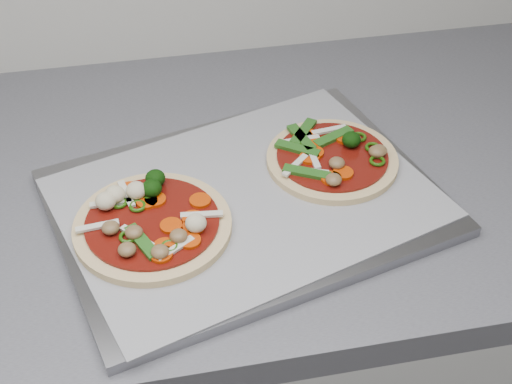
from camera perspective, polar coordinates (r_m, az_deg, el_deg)
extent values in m
cube|color=silver|center=(1.38, 17.79, -11.26)|extent=(3.60, 0.60, 0.86)
cube|color=gray|center=(0.86, -0.80, -0.84)|extent=(0.51, 0.43, 0.01)
cube|color=gray|center=(0.85, -0.81, -0.42)|extent=(0.50, 0.42, 0.00)
cylinder|color=beige|center=(0.81, -8.26, -2.71)|extent=(0.25, 0.25, 0.01)
cylinder|color=maroon|center=(0.81, -8.31, -2.37)|extent=(0.21, 0.21, 0.00)
ellipsoid|color=brown|center=(0.80, -11.56, -2.82)|extent=(0.03, 0.03, 0.01)
cube|color=silver|center=(0.84, -10.33, -0.15)|extent=(0.02, 0.05, 0.00)
ellipsoid|color=brown|center=(0.77, -10.29, -4.55)|extent=(0.03, 0.03, 0.01)
torus|color=#224E0B|center=(0.83, -10.93, -0.84)|extent=(0.03, 0.03, 0.00)
ellipsoid|color=#0F3906|center=(0.85, -8.06, 1.11)|extent=(0.03, 0.03, 0.02)
cube|color=silver|center=(0.79, -9.48, -3.55)|extent=(0.04, 0.04, 0.00)
cylinder|color=#CC3E00|center=(0.80, -6.80, -2.70)|extent=(0.03, 0.03, 0.00)
cylinder|color=#CC3E00|center=(0.82, -4.49, -0.69)|extent=(0.04, 0.04, 0.00)
ellipsoid|color=#0F3906|center=(0.83, -8.34, 0.29)|extent=(0.03, 0.03, 0.02)
ellipsoid|color=brown|center=(0.79, -9.74, -3.20)|extent=(0.03, 0.03, 0.01)
ellipsoid|color=brown|center=(0.76, -7.69, -4.76)|extent=(0.03, 0.03, 0.01)
ellipsoid|color=beige|center=(0.83, -11.93, -0.71)|extent=(0.03, 0.03, 0.02)
torus|color=#224E0B|center=(0.79, -10.22, -3.54)|extent=(0.02, 0.02, 0.00)
torus|color=#224E0B|center=(0.84, -8.60, -0.15)|extent=(0.02, 0.02, 0.00)
torus|color=#224E0B|center=(0.77, -6.93, -4.35)|extent=(0.03, 0.03, 0.00)
ellipsoid|color=beige|center=(0.79, -4.84, -2.49)|extent=(0.03, 0.03, 0.02)
cube|color=silver|center=(0.81, -4.37, -1.82)|extent=(0.05, 0.01, 0.00)
ellipsoid|color=beige|center=(0.83, -11.23, -0.19)|extent=(0.03, 0.03, 0.02)
cylinder|color=#CC3E00|center=(0.80, -5.07, -2.12)|extent=(0.03, 0.03, 0.00)
torus|color=#224E0B|center=(0.83, -9.46, -1.11)|extent=(0.02, 0.02, 0.00)
cylinder|color=#CC3E00|center=(0.77, -7.59, -4.97)|extent=(0.04, 0.04, 0.00)
ellipsoid|color=beige|center=(0.83, -9.55, 0.13)|extent=(0.03, 0.03, 0.02)
cube|color=silver|center=(0.84, -11.54, -0.86)|extent=(0.05, 0.01, 0.00)
cylinder|color=#CC3E00|center=(0.83, -8.06, -0.61)|extent=(0.03, 0.03, 0.00)
cube|color=silver|center=(0.81, -12.58, -2.68)|extent=(0.05, 0.01, 0.00)
cylinder|color=#CC3E00|center=(0.77, -7.33, -4.35)|extent=(0.03, 0.03, 0.00)
cylinder|color=#CC3E00|center=(0.85, -10.16, 0.21)|extent=(0.03, 0.03, 0.00)
cube|color=silver|center=(0.77, -6.47, -4.52)|extent=(0.04, 0.03, 0.00)
ellipsoid|color=brown|center=(0.78, -6.21, -3.51)|extent=(0.02, 0.02, 0.01)
cylinder|color=#CC3E00|center=(0.78, -5.33, -3.89)|extent=(0.03, 0.03, 0.00)
cube|color=#29621B|center=(0.78, -9.08, -3.94)|extent=(0.04, 0.06, 0.00)
cylinder|color=#CC3E00|center=(0.83, -8.71, -0.77)|extent=(0.03, 0.03, 0.00)
cylinder|color=#CC3E00|center=(0.79, -5.01, -2.76)|extent=(0.03, 0.03, 0.00)
cylinder|color=beige|center=(0.90, 6.10, 2.58)|extent=(0.17, 0.17, 0.01)
cylinder|color=maroon|center=(0.90, 6.13, 2.88)|extent=(0.14, 0.14, 0.00)
cylinder|color=#CC3E00|center=(0.93, 7.15, 4.31)|extent=(0.03, 0.03, 0.00)
cube|color=silver|center=(0.94, 5.88, 4.96)|extent=(0.05, 0.01, 0.00)
ellipsoid|color=brown|center=(0.85, 6.24, 1.00)|extent=(0.03, 0.03, 0.01)
cylinder|color=#CC3E00|center=(0.86, 6.03, 1.10)|extent=(0.03, 0.03, 0.00)
cube|color=#29621B|center=(0.93, 3.81, 4.83)|extent=(0.05, 0.05, 0.00)
cylinder|color=#CC3E00|center=(0.91, 4.35, 3.95)|extent=(0.03, 0.03, 0.00)
cylinder|color=#CC3E00|center=(0.87, 6.99, 1.52)|extent=(0.03, 0.03, 0.00)
cube|color=silver|center=(0.89, 4.57, 2.83)|extent=(0.01, 0.05, 0.00)
cylinder|color=#CC3E00|center=(0.90, 4.66, 3.16)|extent=(0.04, 0.04, 0.00)
torus|color=#224E0B|center=(0.89, 9.68, 2.47)|extent=(0.02, 0.02, 0.00)
cylinder|color=#CC3E00|center=(0.93, 4.06, 4.60)|extent=(0.03, 0.03, 0.00)
cube|color=#29621B|center=(0.92, 6.21, 4.40)|extent=(0.06, 0.04, 0.00)
ellipsoid|color=brown|center=(0.90, 9.82, 3.29)|extent=(0.03, 0.03, 0.01)
ellipsoid|color=brown|center=(0.90, 9.62, 3.21)|extent=(0.03, 0.03, 0.01)
torus|color=#224E0B|center=(0.91, 9.33, 3.53)|extent=(0.03, 0.03, 0.00)
cube|color=#29621B|center=(0.92, 3.65, 4.35)|extent=(0.03, 0.06, 0.00)
cylinder|color=#CC3E00|center=(0.92, 3.75, 4.48)|extent=(0.03, 0.03, 0.00)
cube|color=#29621B|center=(0.86, 4.08, 1.57)|extent=(0.06, 0.04, 0.00)
torus|color=#224E0B|center=(0.91, 3.37, 4.12)|extent=(0.03, 0.03, 0.00)
cylinder|color=#CC3E00|center=(0.89, 4.28, 2.75)|extent=(0.03, 0.03, 0.00)
cube|color=silver|center=(0.92, 3.64, 4.20)|extent=(0.05, 0.01, 0.00)
torus|color=#224E0B|center=(0.93, 8.23, 4.38)|extent=(0.02, 0.02, 0.00)
ellipsoid|color=brown|center=(0.92, 7.80, 4.23)|extent=(0.03, 0.03, 0.01)
ellipsoid|color=brown|center=(0.90, 9.72, 3.21)|extent=(0.02, 0.02, 0.01)
ellipsoid|color=brown|center=(0.88, 6.49, 2.32)|extent=(0.03, 0.03, 0.01)
cube|color=#29621B|center=(0.90, 3.34, 3.49)|extent=(0.06, 0.05, 0.00)
ellipsoid|color=#0F3906|center=(0.91, 7.64, 4.17)|extent=(0.03, 0.03, 0.02)
cube|color=silver|center=(0.87, 4.26, 1.70)|extent=(0.05, 0.03, 0.00)
cube|color=silver|center=(0.87, 3.16, 2.15)|extent=(0.04, 0.04, 0.00)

